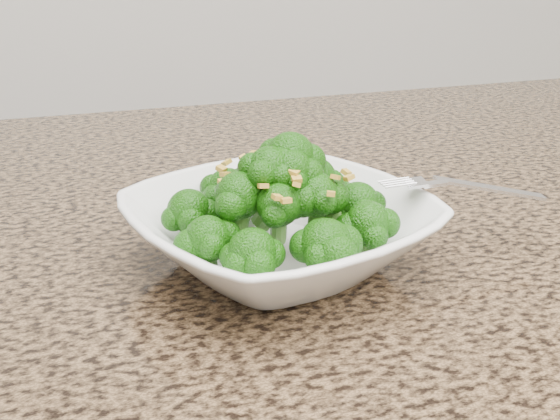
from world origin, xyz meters
name	(u,v)px	position (x,y,z in m)	size (l,w,h in m)	color
granite_counter	(292,243)	(0.00, 0.30, 0.89)	(1.64, 1.04, 0.03)	brown
bowl	(280,232)	(-0.03, 0.23, 0.93)	(0.24, 0.24, 0.06)	white
broccoli_pile	(280,159)	(-0.03, 0.23, 0.99)	(0.21, 0.21, 0.07)	#195A0A
garlic_topping	(280,112)	(-0.03, 0.23, 1.03)	(0.13, 0.13, 0.01)	gold
fork	(439,184)	(0.10, 0.21, 0.97)	(0.17, 0.03, 0.01)	silver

